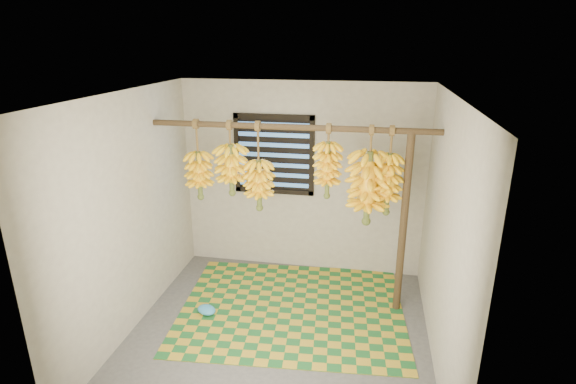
% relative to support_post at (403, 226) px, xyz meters
% --- Properties ---
extents(floor, '(3.00, 3.00, 0.01)m').
position_rel_support_post_xyz_m(floor, '(-1.20, -0.70, -1.00)').
color(floor, '#464646').
rests_on(floor, ground).
extents(ceiling, '(3.00, 3.00, 0.01)m').
position_rel_support_post_xyz_m(ceiling, '(-1.20, -0.70, 1.40)').
color(ceiling, silver).
rests_on(ceiling, wall_back).
extents(wall_back, '(3.00, 0.01, 2.40)m').
position_rel_support_post_xyz_m(wall_back, '(-1.20, 0.80, 0.20)').
color(wall_back, gray).
rests_on(wall_back, floor).
extents(wall_left, '(0.01, 3.00, 2.40)m').
position_rel_support_post_xyz_m(wall_left, '(-2.71, -0.70, 0.20)').
color(wall_left, gray).
rests_on(wall_left, floor).
extents(wall_right, '(0.01, 3.00, 2.40)m').
position_rel_support_post_xyz_m(wall_right, '(0.30, -0.70, 0.20)').
color(wall_right, gray).
rests_on(wall_right, floor).
extents(window, '(1.00, 0.04, 1.00)m').
position_rel_support_post_xyz_m(window, '(-1.55, 0.78, 0.50)').
color(window, black).
rests_on(window, wall_back).
extents(hanging_pole, '(3.00, 0.06, 0.06)m').
position_rel_support_post_xyz_m(hanging_pole, '(-1.20, 0.00, 1.00)').
color(hanging_pole, '#48361D').
rests_on(hanging_pole, wall_left).
extents(support_post, '(0.08, 0.08, 2.00)m').
position_rel_support_post_xyz_m(support_post, '(0.00, 0.00, 0.00)').
color(support_post, '#48361D').
rests_on(support_post, floor).
extents(woven_mat, '(2.59, 2.14, 0.01)m').
position_rel_support_post_xyz_m(woven_mat, '(-1.14, -0.22, -0.99)').
color(woven_mat, '#1B5B27').
rests_on(woven_mat, floor).
extents(plastic_bag, '(0.27, 0.24, 0.09)m').
position_rel_support_post_xyz_m(plastic_bag, '(-2.04, -0.50, -0.94)').
color(plastic_bag, '#368EC9').
rests_on(plastic_bag, woven_mat).
extents(banana_bunch_a, '(0.29, 0.29, 0.89)m').
position_rel_support_post_xyz_m(banana_bunch_a, '(-2.22, 0.00, 0.43)').
color(banana_bunch_a, brown).
rests_on(banana_bunch_a, hanging_pole).
extents(banana_bunch_b, '(0.34, 0.34, 0.82)m').
position_rel_support_post_xyz_m(banana_bunch_b, '(-1.85, 0.00, 0.51)').
color(banana_bunch_b, brown).
rests_on(banana_bunch_b, hanging_pole).
extents(banana_bunch_c, '(0.31, 0.31, 0.97)m').
position_rel_support_post_xyz_m(banana_bunch_c, '(-1.55, 0.00, 0.36)').
color(banana_bunch_c, brown).
rests_on(banana_bunch_c, hanging_pole).
extents(banana_bunch_d, '(0.29, 0.29, 0.79)m').
position_rel_support_post_xyz_m(banana_bunch_d, '(-0.81, 0.00, 0.56)').
color(banana_bunch_d, brown).
rests_on(banana_bunch_d, hanging_pole).
extents(banana_bunch_e, '(0.43, 0.43, 1.05)m').
position_rel_support_post_xyz_m(banana_bunch_e, '(-0.39, 0.00, 0.39)').
color(banana_bunch_e, brown).
rests_on(banana_bunch_e, hanging_pole).
extents(banana_bunch_f, '(0.28, 0.28, 0.93)m').
position_rel_support_post_xyz_m(banana_bunch_f, '(-0.19, -0.00, 0.45)').
color(banana_bunch_f, brown).
rests_on(banana_bunch_f, hanging_pole).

